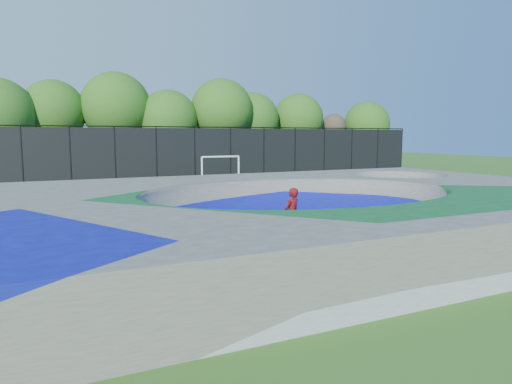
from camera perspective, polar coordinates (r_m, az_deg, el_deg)
ground at (r=15.73m, az=5.61°, el=-5.14°), size 120.00×120.00×0.00m
skate_deck at (r=15.59m, az=5.65°, el=-2.44°), size 22.00×14.00×1.50m
skater at (r=14.30m, az=4.52°, el=-2.87°), size 0.73×0.61×1.70m
skateboard at (r=14.47m, az=4.49°, el=-6.10°), size 0.81×0.40×0.05m
soccer_goal at (r=32.41m, az=-4.45°, el=3.49°), size 2.90×0.12×1.91m
fence at (r=35.10m, az=-12.34°, el=4.88°), size 48.09×0.09×4.04m
treeline at (r=39.85m, az=-17.43°, el=9.23°), size 52.77×7.46×8.56m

